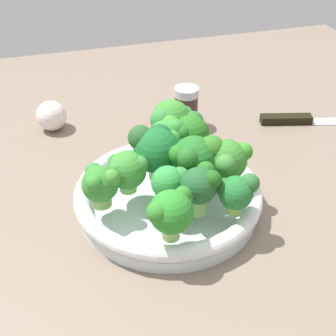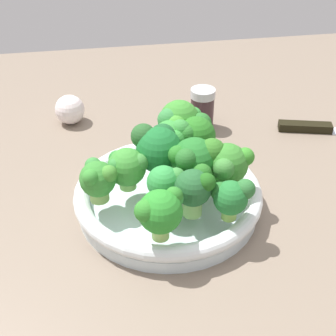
{
  "view_description": "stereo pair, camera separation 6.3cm",
  "coord_description": "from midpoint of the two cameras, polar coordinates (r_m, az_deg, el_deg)",
  "views": [
    {
      "loc": [
        -51.42,
        18.62,
        43.28
      ],
      "look_at": [
        -1.71,
        3.49,
        7.02
      ],
      "focal_mm": 49.61,
      "sensor_mm": 36.0,
      "label": 1
    },
    {
      "loc": [
        -52.89,
        12.46,
        43.28
      ],
      "look_at": [
        -1.71,
        3.49,
        7.02
      ],
      "focal_mm": 49.61,
      "sensor_mm": 36.0,
      "label": 2
    }
  ],
  "objects": [
    {
      "name": "knife",
      "position": [
        0.91,
        15.27,
        5.68
      ],
      "size": [
        9.29,
        26.3,
        1.5
      ],
      "color": "silver",
      "rests_on": "ground_plane"
    },
    {
      "name": "broccoli_floret_2",
      "position": [
        0.69,
        0.05,
        4.24
      ],
      "size": [
        6.42,
        6.01,
        6.74
      ],
      "color": "#81B259",
      "rests_on": "bowl"
    },
    {
      "name": "broccoli_floret_1",
      "position": [
        0.64,
        -4.34,
        2.36
      ],
      "size": [
        6.78,
        6.96,
        7.86
      ],
      "color": "#93CA65",
      "rests_on": "bowl"
    },
    {
      "name": "broccoli_floret_10",
      "position": [
        0.59,
        -2.76,
        -1.98
      ],
      "size": [
        4.35,
        5.09,
        6.06
      ],
      "color": "#7AC14F",
      "rests_on": "bowl"
    },
    {
      "name": "garlic_bulb",
      "position": [
        0.88,
        -16.15,
        6.12
      ],
      "size": [
        5.49,
        5.49,
        5.49
      ],
      "primitive_type": "sphere",
      "color": "silver",
      "rests_on": "ground_plane"
    },
    {
      "name": "ground_plane",
      "position": [
        0.7,
        -0.26,
        -4.39
      ],
      "size": [
        130.0,
        130.0,
        2.5
      ],
      "primitive_type": "cube",
      "color": "#7D6D5C"
    },
    {
      "name": "broccoli_floret_9",
      "position": [
        0.63,
        4.47,
        0.75
      ],
      "size": [
        6.33,
        6.51,
        6.87
      ],
      "color": "#7DBF56",
      "rests_on": "bowl"
    },
    {
      "name": "broccoli_floret_0",
      "position": [
        0.58,
        1.01,
        -2.24
      ],
      "size": [
        4.99,
        5.42,
        6.62
      ],
      "color": "#87BD63",
      "rests_on": "bowl"
    },
    {
      "name": "broccoli_floret_3",
      "position": [
        0.71,
        -2.11,
        5.77
      ],
      "size": [
        6.2,
        7.12,
        7.85
      ],
      "color": "#8FC766",
      "rests_on": "bowl"
    },
    {
      "name": "broccoli_floret_7",
      "position": [
        0.63,
        -7.96,
        -0.33
      ],
      "size": [
        5.31,
        5.59,
        6.04
      ],
      "color": "#9CD96E",
      "rests_on": "bowl"
    },
    {
      "name": "pepper_shaker",
      "position": [
        0.85,
        0.13,
        7.46
      ],
      "size": [
        4.47,
        4.47,
        7.65
      ],
      "color": "#372327",
      "rests_on": "ground_plane"
    },
    {
      "name": "bowl",
      "position": [
        0.66,
        -2.74,
        -3.62
      ],
      "size": [
        26.64,
        26.64,
        4.02
      ],
      "color": "silver",
      "rests_on": "ground_plane"
    },
    {
      "name": "broccoli_floret_5",
      "position": [
        0.68,
        -2.76,
        3.81
      ],
      "size": [
        6.47,
        5.57,
        6.97
      ],
      "color": "#93C65D",
      "rests_on": "bowl"
    },
    {
      "name": "broccoli_floret_11",
      "position": [
        0.63,
        0.36,
        1.13
      ],
      "size": [
        6.44,
        7.83,
        7.48
      ],
      "color": "#78B151",
      "rests_on": "bowl"
    },
    {
      "name": "broccoli_floret_6",
      "position": [
        0.54,
        -2.94,
        -5.43
      ],
      "size": [
        5.35,
        6.15,
        6.68
      ],
      "color": "#A2D16A",
      "rests_on": "bowl"
    },
    {
      "name": "broccoli_floret_4",
      "position": [
        0.59,
        5.45,
        -2.98
      ],
      "size": [
        4.42,
        5.43,
        5.72
      ],
      "color": "#87BA4F",
      "rests_on": "bowl"
    },
    {
      "name": "broccoli_floret_8",
      "position": [
        0.61,
        -11.3,
        -2.03
      ],
      "size": [
        5.46,
        5.04,
        5.79
      ],
      "color": "#89B356",
      "rests_on": "bowl"
    }
  ]
}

